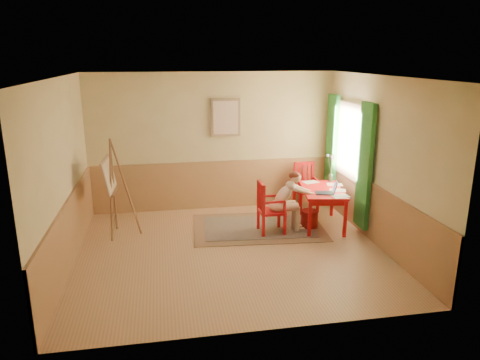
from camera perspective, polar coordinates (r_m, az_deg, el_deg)
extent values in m
cube|color=tan|center=(7.47, -1.16, -9.07)|extent=(5.00, 4.50, 0.02)
cube|color=white|center=(6.80, -1.29, 13.08)|extent=(5.00, 4.50, 0.02)
cube|color=#CAB87B|center=(9.19, -3.42, 4.84)|extent=(5.00, 0.02, 2.80)
cube|color=#CAB87B|center=(4.88, 2.92, -4.88)|extent=(5.00, 0.02, 2.80)
cube|color=#CAB87B|center=(7.08, -21.73, 0.50)|extent=(0.02, 4.50, 2.80)
cube|color=#CAB87B|center=(7.79, 17.36, 2.20)|extent=(0.02, 4.50, 2.80)
cube|color=#AB7B4F|center=(9.37, -3.31, -0.60)|extent=(5.00, 0.04, 1.00)
cube|color=#AB7B4F|center=(7.34, -20.79, -6.28)|extent=(0.04, 4.50, 1.00)
cube|color=#AB7B4F|center=(8.02, 16.65, -4.08)|extent=(0.04, 4.50, 1.00)
cube|color=white|center=(8.71, 13.93, 4.82)|extent=(0.02, 1.00, 1.30)
cube|color=#917252|center=(8.70, 13.81, 4.81)|extent=(0.03, 1.12, 1.42)
cube|color=#398E31|center=(8.05, 15.55, 1.66)|extent=(0.08, 0.45, 2.20)
cube|color=#398E31|center=(9.44, 11.53, 3.91)|extent=(0.08, 0.45, 2.20)
cube|color=#917252|center=(9.10, -1.86, 7.94)|extent=(0.60, 0.04, 0.76)
cube|color=beige|center=(9.07, -1.83, 7.92)|extent=(0.50, 0.02, 0.66)
cube|color=#8C7251|center=(8.43, 2.33, -6.02)|extent=(2.52, 1.78, 0.01)
cube|color=black|center=(8.43, 2.34, -5.97)|extent=(2.09, 1.35, 0.01)
cube|color=red|center=(8.44, 10.44, -1.27)|extent=(0.91, 1.30, 0.04)
cube|color=red|center=(8.46, 10.41, -1.72)|extent=(0.79, 1.19, 0.10)
cube|color=red|center=(7.98, 8.84, -4.91)|extent=(0.06, 0.06, 0.68)
cube|color=red|center=(8.10, 13.22, -4.82)|extent=(0.06, 0.06, 0.68)
cube|color=red|center=(9.01, 7.72, -2.46)|extent=(0.06, 0.06, 0.68)
cube|color=red|center=(9.12, 11.61, -2.42)|extent=(0.06, 0.06, 0.68)
cube|color=red|center=(8.08, 4.01, -3.99)|extent=(0.45, 0.43, 0.04)
cube|color=red|center=(7.93, 2.98, -5.99)|extent=(0.05, 0.05, 0.39)
cube|color=red|center=(8.04, 5.70, -5.76)|extent=(0.05, 0.05, 0.39)
cube|color=red|center=(8.27, 2.33, -5.07)|extent=(0.05, 0.05, 0.39)
cube|color=red|center=(8.37, 4.93, -4.86)|extent=(0.05, 0.05, 0.39)
cube|color=red|center=(7.76, 3.04, -2.57)|extent=(0.05, 0.05, 0.52)
cube|color=red|center=(8.11, 2.36, -1.77)|extent=(0.05, 0.05, 0.52)
cube|color=red|center=(7.87, 2.71, -0.54)|extent=(0.06, 0.42, 0.06)
cube|color=red|center=(7.85, 2.87, -2.46)|extent=(0.03, 0.04, 0.43)
cube|color=red|center=(7.94, 2.69, -2.26)|extent=(0.03, 0.04, 0.43)
cube|color=red|center=(8.03, 2.52, -2.05)|extent=(0.03, 0.04, 0.43)
cube|color=red|center=(7.83, 4.42, -2.83)|extent=(0.39, 0.05, 0.03)
cube|color=red|center=(7.92, 5.70, -3.46)|extent=(0.04, 0.04, 0.21)
cube|color=red|center=(8.17, 3.69, -2.03)|extent=(0.39, 0.05, 0.03)
cube|color=red|center=(8.25, 4.92, -2.64)|extent=(0.04, 0.04, 0.21)
cube|color=red|center=(9.34, 8.39, -1.33)|extent=(0.43, 0.45, 0.04)
cube|color=red|center=(9.53, 6.89, -2.31)|extent=(0.05, 0.05, 0.40)
cube|color=red|center=(9.17, 7.59, -3.07)|extent=(0.05, 0.05, 0.40)
cube|color=red|center=(9.65, 9.06, -2.19)|extent=(0.05, 0.05, 0.40)
cube|color=red|center=(9.29, 9.83, -2.92)|extent=(0.05, 0.05, 0.40)
cube|color=red|center=(9.39, 6.99, 0.65)|extent=(0.05, 0.05, 0.54)
cube|color=red|center=(9.50, 9.19, 0.74)|extent=(0.05, 0.05, 0.54)
cube|color=red|center=(9.39, 8.15, 2.11)|extent=(0.43, 0.05, 0.06)
cube|color=red|center=(9.42, 7.53, 0.59)|extent=(0.04, 0.03, 0.44)
cube|color=red|center=(9.45, 8.09, 0.61)|extent=(0.04, 0.03, 0.44)
cube|color=red|center=(9.48, 8.66, 0.64)|extent=(0.04, 0.03, 0.44)
cube|color=red|center=(9.22, 7.33, 0.01)|extent=(0.04, 0.40, 0.03)
cube|color=red|center=(9.08, 7.65, -0.96)|extent=(0.04, 0.04, 0.21)
cube|color=red|center=(9.34, 9.56, 0.12)|extent=(0.04, 0.40, 0.03)
cube|color=red|center=(9.19, 9.91, -0.84)|extent=(0.04, 0.04, 0.21)
ellipsoid|color=beige|center=(8.08, 4.61, -3.33)|extent=(0.26, 0.32, 0.20)
cylinder|color=beige|center=(8.07, 6.04, -3.47)|extent=(0.40, 0.15, 0.14)
cylinder|color=beige|center=(8.21, 5.70, -3.12)|extent=(0.40, 0.15, 0.14)
cylinder|color=beige|center=(8.20, 7.24, -4.92)|extent=(0.11, 0.11, 0.45)
cylinder|color=beige|center=(8.34, 6.89, -4.55)|extent=(0.11, 0.11, 0.45)
cube|color=beige|center=(8.30, 7.56, -6.31)|extent=(0.19, 0.09, 0.07)
cube|color=beige|center=(8.44, 7.20, -5.92)|extent=(0.19, 0.09, 0.07)
ellipsoid|color=beige|center=(8.06, 5.54, -1.93)|extent=(0.44, 0.27, 0.47)
ellipsoid|color=beige|center=(8.05, 6.47, -0.72)|extent=(0.19, 0.27, 0.16)
sphere|color=beige|center=(8.04, 7.13, 0.31)|extent=(0.18, 0.18, 0.18)
ellipsoid|color=#602315|center=(8.02, 7.02, 0.66)|extent=(0.17, 0.18, 0.13)
sphere|color=#602315|center=(8.00, 6.54, 0.57)|extent=(0.10, 0.10, 0.09)
cylinder|color=beige|center=(7.97, 7.33, -1.27)|extent=(0.20, 0.09, 0.13)
cylinder|color=beige|center=(8.07, 8.60, -1.65)|extent=(0.27, 0.13, 0.15)
sphere|color=beige|center=(8.00, 7.91, -1.45)|extent=(0.08, 0.08, 0.08)
sphere|color=beige|center=(8.15, 9.29, -1.84)|extent=(0.07, 0.07, 0.07)
cylinder|color=beige|center=(8.21, 6.73, -0.76)|extent=(0.20, 0.10, 0.13)
cylinder|color=beige|center=(8.28, 8.07, -1.20)|extent=(0.27, 0.12, 0.15)
sphere|color=beige|center=(8.25, 7.26, -0.90)|extent=(0.08, 0.08, 0.08)
sphere|color=beige|center=(8.30, 8.87, -1.50)|extent=(0.07, 0.07, 0.07)
cube|color=#1E2338|center=(8.17, 10.64, -1.62)|extent=(0.36, 0.30, 0.02)
cube|color=#2D3342|center=(8.17, 10.64, -1.60)|extent=(0.31, 0.24, 0.00)
cube|color=#1E2338|center=(8.16, 11.97, -0.89)|extent=(0.12, 0.23, 0.21)
cube|color=#99BFF2|center=(8.16, 11.88, -0.91)|extent=(0.09, 0.19, 0.17)
cube|color=white|center=(8.06, 12.67, -2.03)|extent=(0.31, 0.24, 0.00)
cube|color=white|center=(8.75, 11.94, -0.57)|extent=(0.33, 0.27, 0.00)
cube|color=white|center=(8.84, 8.96, -0.26)|extent=(0.34, 0.28, 0.00)
cube|color=white|center=(8.40, 12.29, -1.27)|extent=(0.35, 0.30, 0.00)
cylinder|color=#3F724C|center=(8.95, 11.47, 0.27)|extent=(0.09, 0.09, 0.14)
cylinder|color=#3F7233|center=(8.93, 11.27, 1.84)|extent=(0.06, 0.11, 0.38)
sphere|color=#728CD8|center=(8.93, 11.06, 3.09)|extent=(0.06, 0.06, 0.06)
cylinder|color=#3F7233|center=(8.85, 11.52, 1.77)|extent=(0.05, 0.09, 0.40)
sphere|color=pink|center=(8.76, 11.55, 2.97)|extent=(0.04, 0.04, 0.04)
cylinder|color=#3F7233|center=(8.92, 11.55, 1.53)|extent=(0.03, 0.04, 0.29)
sphere|color=pink|center=(8.90, 11.61, 2.47)|extent=(0.05, 0.05, 0.05)
cylinder|color=#3F7233|center=(8.84, 11.52, 1.65)|extent=(0.06, 0.12, 0.37)
sphere|color=#728CD8|center=(8.74, 11.56, 2.74)|extent=(0.05, 0.05, 0.05)
cylinder|color=#3F7233|center=(8.94, 11.67, 1.67)|extent=(0.08, 0.08, 0.33)
sphere|color=pink|center=(8.95, 11.85, 2.75)|extent=(0.05, 0.05, 0.05)
cylinder|color=#3F7233|center=(8.92, 11.61, 1.66)|extent=(0.05, 0.05, 0.33)
sphere|color=pink|center=(8.91, 11.74, 2.74)|extent=(0.04, 0.04, 0.04)
cylinder|color=#3F7233|center=(8.94, 11.63, 1.84)|extent=(0.07, 0.10, 0.38)
sphere|color=#728CD8|center=(8.95, 11.77, 3.08)|extent=(0.05, 0.05, 0.04)
cylinder|color=#A71B19|center=(8.48, 8.80, -4.91)|extent=(0.37, 0.37, 0.33)
cylinder|color=brown|center=(8.00, -16.08, -1.28)|extent=(0.11, 0.32, 1.75)
cylinder|color=brown|center=(8.26, -15.77, -0.72)|extent=(0.07, 0.32, 1.75)
cylinder|color=brown|center=(8.09, -14.28, -0.95)|extent=(0.46, 0.06, 1.75)
cylinder|color=brown|center=(8.15, -16.05, -1.47)|extent=(0.06, 0.49, 0.03)
cube|color=brown|center=(8.15, -15.65, -1.46)|extent=(0.09, 0.53, 0.03)
cube|color=#917252|center=(8.08, -16.36, 0.60)|extent=(0.18, 0.78, 0.58)
cube|color=beige|center=(8.07, -16.23, 0.61)|extent=(0.14, 0.70, 0.50)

